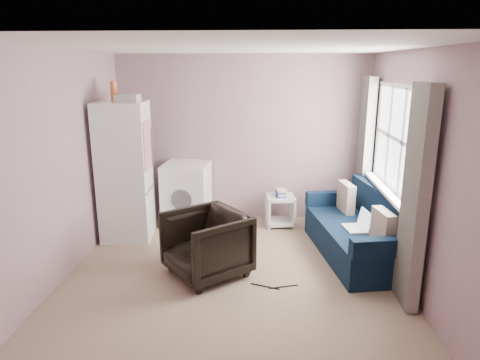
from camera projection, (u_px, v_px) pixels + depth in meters
The scene contains 8 objects.
room at pixel (234, 171), 4.50m from camera, with size 3.84×4.24×2.54m.
armchair at pixel (206, 241), 4.83m from camera, with size 0.80×0.75×0.82m, color black.
fridge at pixel (125, 171), 5.79m from camera, with size 0.70×0.69×2.14m.
washing_machine at pixel (187, 192), 6.44m from camera, with size 0.69×0.70×0.93m.
side_table at pixel (280, 208), 6.40m from camera, with size 0.45×0.45×0.56m.
sofa at pixel (361, 233), 5.35m from camera, with size 1.15×1.98×0.83m.
window_dressing at pixel (385, 171), 5.11m from camera, with size 0.17×2.62×2.18m.
floor_cables at pixel (274, 286), 4.65m from camera, with size 0.52×0.12×0.01m.
Camera 1 is at (0.33, -4.35, 2.33)m, focal length 32.00 mm.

